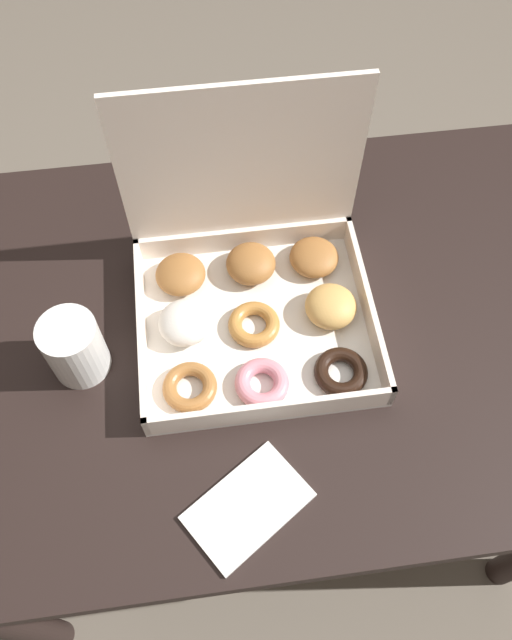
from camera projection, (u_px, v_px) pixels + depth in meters
ground_plane at (265, 467)px, 1.53m from camera, size 8.00×8.00×0.00m
dining_table at (270, 356)px, 1.02m from camera, size 1.07×0.71×0.70m
donut_box at (252, 284)px, 0.89m from camera, size 0.33×0.30×0.31m
coffee_mug at (74, 347)px, 0.84m from camera, size 0.08×0.08×0.10m
paper_napkin at (248, 506)px, 0.78m from camera, size 0.18×0.16×0.01m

